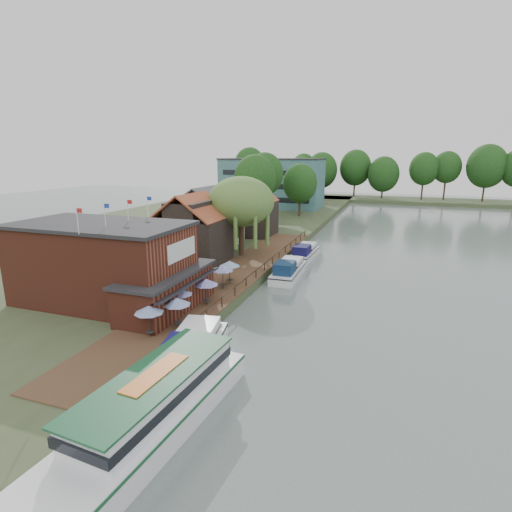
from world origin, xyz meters
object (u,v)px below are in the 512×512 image
(umbrella_3, at_px, (206,292))
(willow, at_px, (241,217))
(umbrella_0, at_px, (150,321))
(tour_boat, at_px, (149,407))
(swan, at_px, (204,395))
(hotel_block, at_px, (272,183))
(umbrella_4, at_px, (223,277))
(cottage_c, at_px, (252,210))
(cruiser_1, at_px, (288,268))
(pub, at_px, (121,265))
(cruiser_0, at_px, (192,347))
(cottage_b, at_px, (206,216))
(umbrella_2, at_px, (180,302))
(cottage_a, at_px, (192,229))
(umbrella_5, at_px, (230,272))
(umbrella_1, at_px, (177,313))
(cruiser_2, at_px, (305,251))

(umbrella_3, bearing_deg, willow, 101.64)
(umbrella_0, relative_size, tour_boat, 0.16)
(umbrella_0, bearing_deg, swan, -33.06)
(hotel_block, relative_size, umbrella_4, 10.69)
(cottage_c, height_order, cruiser_1, cottage_c)
(pub, xyz_separation_m, cruiser_0, (10.01, -5.98, -3.35))
(cottage_b, xyz_separation_m, umbrella_3, (11.20, -22.94, -2.96))
(cottage_b, xyz_separation_m, tour_boat, (15.37, -38.04, -3.66))
(umbrella_2, height_order, cruiser_0, umbrella_2)
(umbrella_2, xyz_separation_m, tour_boat, (5.10, -12.16, -0.69))
(willow, bearing_deg, cottage_a, -131.99)
(pub, xyz_separation_m, umbrella_5, (6.75, 8.36, -2.36))
(hotel_block, xyz_separation_m, umbrella_2, (14.27, -71.88, -4.86))
(umbrella_1, relative_size, umbrella_4, 1.00)
(cottage_b, bearing_deg, cottage_c, 66.04)
(willow, height_order, umbrella_0, willow)
(umbrella_2, bearing_deg, tour_boat, -67.24)
(cruiser_0, bearing_deg, umbrella_0, 155.94)
(pub, height_order, cottage_a, cottage_a)
(hotel_block, bearing_deg, tour_boat, -77.02)
(cottage_b, relative_size, umbrella_5, 4.04)
(cruiser_0, distance_m, tour_boat, 7.19)
(umbrella_0, relative_size, umbrella_3, 1.00)
(cottage_a, relative_size, cruiser_0, 0.81)
(cottage_c, distance_m, umbrella_5, 26.68)
(umbrella_3, bearing_deg, tour_boat, -74.53)
(umbrella_0, height_order, umbrella_4, same)
(hotel_block, relative_size, cottage_c, 2.99)
(cottage_a, relative_size, umbrella_5, 3.62)
(cottage_b, distance_m, cruiser_1, 18.14)
(umbrella_0, bearing_deg, umbrella_2, 88.47)
(cottage_a, relative_size, swan, 19.55)
(cruiser_1, bearing_deg, umbrella_2, -107.45)
(umbrella_2, bearing_deg, willow, 97.57)
(hotel_block, distance_m, cruiser_1, 58.75)
(cottage_a, bearing_deg, umbrella_3, -57.66)
(swan, bearing_deg, umbrella_5, 108.30)
(willow, bearing_deg, cottage_b, 146.31)
(hotel_block, height_order, umbrella_1, hotel_block)
(umbrella_3, distance_m, cruiser_1, 14.28)
(pub, bearing_deg, cruiser_0, -30.88)
(umbrella_1, xyz_separation_m, umbrella_4, (-0.46, 9.63, 0.00))
(umbrella_3, xyz_separation_m, swan, (5.39, -11.35, -2.07))
(cruiser_0, bearing_deg, tour_boat, -90.33)
(cruiser_1, distance_m, cruiser_2, 9.52)
(umbrella_4, xyz_separation_m, swan, (5.82, -15.90, -2.07))
(umbrella_3, height_order, tour_boat, umbrella_3)
(umbrella_4, distance_m, umbrella_5, 1.76)
(umbrella_4, bearing_deg, cottage_a, 132.77)
(umbrella_1, distance_m, umbrella_2, 2.35)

